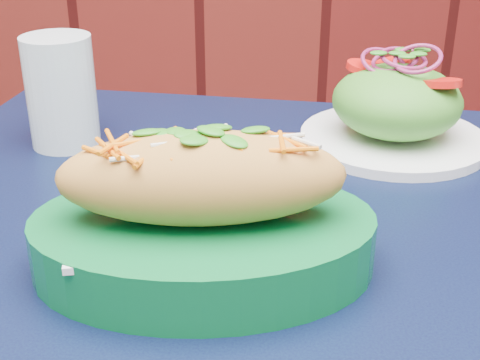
{
  "coord_description": "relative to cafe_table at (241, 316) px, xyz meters",
  "views": [
    {
      "loc": [
        -0.24,
        0.87,
        1.06
      ],
      "look_at": [
        -0.25,
        1.4,
        0.81
      ],
      "focal_mm": 50.0,
      "sensor_mm": 36.0,
      "label": 1
    }
  ],
  "objects": [
    {
      "name": "cafe_table",
      "position": [
        0.0,
        0.0,
        0.0
      ],
      "size": [
        0.92,
        0.92,
        0.75
      ],
      "rotation": [
        0.0,
        0.0,
        -0.16
      ],
      "color": "black",
      "rests_on": "ground"
    },
    {
      "name": "banh_mi_basket",
      "position": [
        -0.03,
        -0.05,
        0.14
      ],
      "size": [
        0.29,
        0.2,
        0.13
      ],
      "rotation": [
        0.0,
        0.0,
        0.05
      ],
      "color": "#08622C",
      "rests_on": "cafe_table"
    },
    {
      "name": "salad_plate",
      "position": [
        0.18,
        0.23,
        0.13
      ],
      "size": [
        0.23,
        0.23,
        0.12
      ],
      "rotation": [
        0.0,
        0.0,
        -0.26
      ],
      "color": "white",
      "rests_on": "cafe_table"
    },
    {
      "name": "water_glass",
      "position": [
        -0.22,
        0.23,
        0.15
      ],
      "size": [
        0.08,
        0.08,
        0.13
      ],
      "primitive_type": "cylinder",
      "color": "silver",
      "rests_on": "cafe_table"
    }
  ]
}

